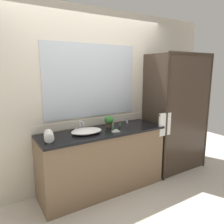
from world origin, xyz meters
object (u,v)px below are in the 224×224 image
(rolled_towel_near_edge, at_px, (49,136))
(amenity_bottle_lotion, at_px, (113,127))
(sink_basin, at_px, (87,131))
(amenity_bottle_body_wash, at_px, (127,121))
(amenity_bottle_conditioner, at_px, (120,124))
(faucet, at_px, (81,127))
(soap_dish, at_px, (116,131))
(potted_plant, at_px, (109,121))

(rolled_towel_near_edge, bearing_deg, amenity_bottle_lotion, -0.03)
(sink_basin, bearing_deg, amenity_bottle_body_wash, 12.21)
(sink_basin, relative_size, amenity_bottle_conditioner, 5.79)
(faucet, distance_m, amenity_bottle_body_wash, 0.79)
(soap_dish, relative_size, amenity_bottle_conditioner, 1.36)
(sink_basin, height_order, rolled_towel_near_edge, rolled_towel_near_edge)
(potted_plant, xyz_separation_m, rolled_towel_near_edge, (-0.93, -0.15, -0.04))
(potted_plant, xyz_separation_m, amenity_bottle_lotion, (-0.03, -0.15, -0.05))
(potted_plant, relative_size, amenity_bottle_lotion, 1.86)
(soap_dish, height_order, amenity_bottle_conditioner, amenity_bottle_conditioner)
(sink_basin, distance_m, amenity_bottle_body_wash, 0.80)
(amenity_bottle_lotion, height_order, rolled_towel_near_edge, rolled_towel_near_edge)
(sink_basin, relative_size, rolled_towel_near_edge, 1.95)
(sink_basin, height_order, potted_plant, potted_plant)
(faucet, xyz_separation_m, rolled_towel_near_edge, (-0.51, -0.23, 0.01))
(rolled_towel_near_edge, bearing_deg, sink_basin, 2.85)
(sink_basin, relative_size, faucet, 2.50)
(faucet, distance_m, amenity_bottle_lotion, 0.46)
(soap_dish, xyz_separation_m, rolled_towel_near_edge, (-0.88, 0.12, 0.04))
(sink_basin, bearing_deg, soap_dish, -21.42)
(sink_basin, xyz_separation_m, rolled_towel_near_edge, (-0.51, -0.03, 0.02))
(faucet, relative_size, potted_plant, 1.01)
(amenity_bottle_body_wash, bearing_deg, potted_plant, -173.39)
(faucet, height_order, amenity_bottle_conditioner, faucet)
(faucet, relative_size, rolled_towel_near_edge, 0.78)
(amenity_bottle_conditioner, relative_size, rolled_towel_near_edge, 0.34)
(sink_basin, distance_m, amenity_bottle_lotion, 0.40)
(soap_dish, distance_m, rolled_towel_near_edge, 0.89)
(sink_basin, relative_size, amenity_bottle_body_wash, 5.59)
(sink_basin, xyz_separation_m, amenity_bottle_lotion, (0.40, -0.03, 0.01))
(potted_plant, height_order, amenity_bottle_conditioner, potted_plant)
(soap_dish, xyz_separation_m, amenity_bottle_conditioner, (0.21, 0.22, 0.02))
(soap_dish, distance_m, amenity_bottle_lotion, 0.13)
(potted_plant, relative_size, amenity_bottle_body_wash, 2.21)
(amenity_bottle_conditioner, height_order, rolled_towel_near_edge, rolled_towel_near_edge)
(soap_dish, distance_m, amenity_bottle_conditioner, 0.30)
(amenity_bottle_conditioner, height_order, amenity_bottle_body_wash, amenity_bottle_body_wash)
(amenity_bottle_conditioner, bearing_deg, potted_plant, 159.74)
(sink_basin, bearing_deg, faucet, 90.00)
(faucet, distance_m, amenity_bottle_conditioner, 0.59)
(amenity_bottle_conditioner, distance_m, amenity_bottle_body_wash, 0.23)
(amenity_bottle_body_wash, xyz_separation_m, rolled_towel_near_edge, (-1.30, -0.20, 0.02))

